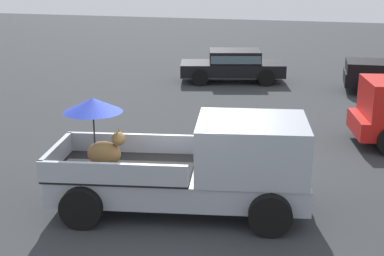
{
  "coord_description": "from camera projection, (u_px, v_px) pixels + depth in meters",
  "views": [
    {
      "loc": [
        3.03,
        -9.88,
        4.76
      ],
      "look_at": [
        -0.34,
        2.06,
        1.1
      ],
      "focal_mm": 52.03,
      "sensor_mm": 36.0,
      "label": 1
    }
  ],
  "objects": [
    {
      "name": "parked_sedan_near",
      "position": [
        233.0,
        64.0,
        23.28
      ],
      "size": [
        4.61,
        2.8,
        1.33
      ],
      "rotation": [
        0.0,
        0.0,
        3.4
      ],
      "color": "black",
      "rests_on": "ground"
    },
    {
      "name": "pickup_truck_main",
      "position": [
        201.0,
        165.0,
        10.95
      ],
      "size": [
        5.31,
        2.99,
        2.28
      ],
      "rotation": [
        0.0,
        0.0,
        0.18
      ],
      "color": "black",
      "rests_on": "ground"
    },
    {
      "name": "ground_plane",
      "position": [
        180.0,
        209.0,
        11.26
      ],
      "size": [
        80.0,
        80.0,
        0.0
      ],
      "primitive_type": "plane",
      "color": "#2D3033"
    }
  ]
}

